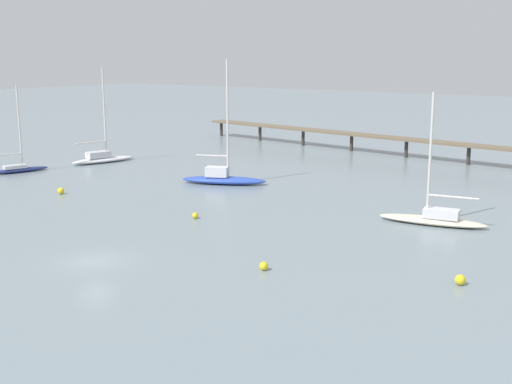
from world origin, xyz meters
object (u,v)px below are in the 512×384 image
at_px(sailboat_white, 102,157).
at_px(mooring_buoy_outer, 264,266).
at_px(sailboat_navy, 19,167).
at_px(sailboat_blue, 223,177).
at_px(sailboat_cream, 434,217).
at_px(mooring_buoy_inner, 195,216).
at_px(mooring_buoy_mid, 61,191).
at_px(mooring_buoy_far, 460,280).

distance_m(sailboat_white, mooring_buoy_outer, 49.03).
xyz_separation_m(sailboat_navy, sailboat_blue, (24.95, 8.32, 0.15)).
bearing_deg(sailboat_cream, mooring_buoy_inner, -151.11).
height_order(sailboat_navy, sailboat_blue, sailboat_blue).
bearing_deg(sailboat_white, mooring_buoy_mid, -54.60).
bearing_deg(sailboat_navy, sailboat_cream, 5.07).
xyz_separation_m(sailboat_white, sailboat_cream, (47.60, -6.42, -0.07)).
bearing_deg(sailboat_cream, mooring_buoy_mid, -164.59).
bearing_deg(sailboat_white, sailboat_blue, -6.63).
distance_m(mooring_buoy_inner, mooring_buoy_far, 24.82).
relative_size(sailboat_blue, mooring_buoy_far, 20.07).
xyz_separation_m(sailboat_navy, sailboat_white, (2.85, 10.89, 0.08)).
height_order(sailboat_blue, sailboat_cream, sailboat_blue).
height_order(mooring_buoy_far, mooring_buoy_mid, mooring_buoy_mid).
xyz_separation_m(sailboat_blue, mooring_buoy_outer, (20.31, -22.03, -0.51)).
distance_m(sailboat_navy, sailboat_blue, 26.30).
height_order(sailboat_cream, mooring_buoy_outer, sailboat_cream).
bearing_deg(sailboat_white, sailboat_cream, -7.68).
relative_size(sailboat_cream, mooring_buoy_mid, 16.15).
distance_m(sailboat_navy, mooring_buoy_inner, 32.90).
height_order(sailboat_navy, sailboat_white, sailboat_white).
bearing_deg(sailboat_navy, mooring_buoy_inner, -9.57).
height_order(sailboat_blue, mooring_buoy_inner, sailboat_blue).
relative_size(sailboat_blue, mooring_buoy_mid, 19.77).
relative_size(sailboat_white, mooring_buoy_outer, 20.88).
xyz_separation_m(sailboat_navy, sailboat_cream, (50.45, 4.47, 0.01)).
distance_m(mooring_buoy_inner, mooring_buoy_mid, 17.98).
distance_m(sailboat_cream, mooring_buoy_inner, 20.57).
distance_m(sailboat_blue, mooring_buoy_mid, 17.31).
distance_m(sailboat_white, sailboat_cream, 48.03).
height_order(sailboat_navy, mooring_buoy_inner, sailboat_navy).
bearing_deg(sailboat_cream, sailboat_blue, 171.41).
bearing_deg(sailboat_white, mooring_buoy_far, -20.23).
height_order(sailboat_blue, mooring_buoy_outer, sailboat_blue).
xyz_separation_m(mooring_buoy_far, mooring_buoy_outer, (-11.74, -4.65, -0.04)).
bearing_deg(mooring_buoy_outer, sailboat_cream, 74.07).
distance_m(mooring_buoy_inner, mooring_buoy_outer, 15.24).
xyz_separation_m(sailboat_white, mooring_buoy_outer, (42.41, -24.60, -0.44)).
distance_m(sailboat_navy, mooring_buoy_outer, 47.29).
bearing_deg(mooring_buoy_inner, sailboat_navy, 170.43).
bearing_deg(sailboat_navy, mooring_buoy_mid, -20.64).
xyz_separation_m(sailboat_white, sailboat_blue, (22.10, -2.57, 0.07)).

